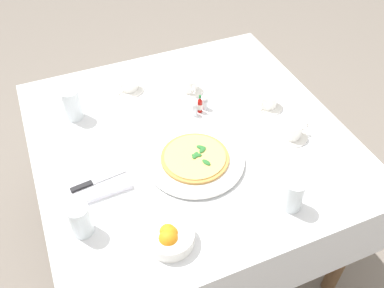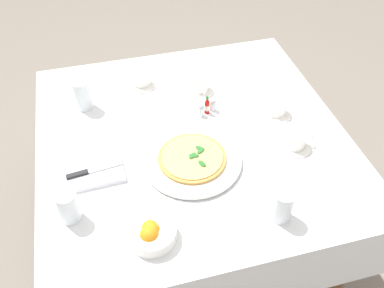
{
  "view_description": "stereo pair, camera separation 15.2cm",
  "coord_description": "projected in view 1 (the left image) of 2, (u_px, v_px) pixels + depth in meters",
  "views": [
    {
      "loc": [
        -0.44,
        -1.07,
        1.82
      ],
      "look_at": [
        -0.02,
        -0.07,
        0.74
      ],
      "focal_mm": 38.69,
      "sensor_mm": 36.0,
      "label": 1
    },
    {
      "loc": [
        -0.29,
        -1.12,
        1.82
      ],
      "look_at": [
        -0.02,
        -0.07,
        0.74
      ],
      "focal_mm": 38.69,
      "sensor_mm": 36.0,
      "label": 2
    }
  ],
  "objects": [
    {
      "name": "coffee_cup_back_corner",
      "position": [
        129.0,
        84.0,
        1.78
      ],
      "size": [
        0.13,
        0.13,
        0.06
      ],
      "color": "white",
      "rests_on": "dining_table"
    },
    {
      "name": "hot_sauce_bottle",
      "position": [
        200.0,
        105.0,
        1.67
      ],
      "size": [
        0.02,
        0.02,
        0.08
      ],
      "color": "#B7140F",
      "rests_on": "dining_table"
    },
    {
      "name": "water_glass_right_edge",
      "position": [
        81.0,
        221.0,
        1.25
      ],
      "size": [
        0.07,
        0.07,
        0.11
      ],
      "color": "white",
      "rests_on": "dining_table"
    },
    {
      "name": "coffee_cup_left_edge",
      "position": [
        189.0,
        85.0,
        1.77
      ],
      "size": [
        0.13,
        0.13,
        0.06
      ],
      "color": "white",
      "rests_on": "dining_table"
    },
    {
      "name": "water_glass_far_right",
      "position": [
        293.0,
        196.0,
        1.32
      ],
      "size": [
        0.07,
        0.07,
        0.12
      ],
      "color": "white",
      "rests_on": "dining_table"
    },
    {
      "name": "pizza",
      "position": [
        195.0,
        157.0,
        1.47
      ],
      "size": [
        0.25,
        0.25,
        0.02
      ],
      "color": "#C68E47",
      "rests_on": "pizza_plate"
    },
    {
      "name": "ground_plane",
      "position": [
        190.0,
        238.0,
        2.1
      ],
      "size": [
        8.0,
        8.0,
        0.0
      ],
      "primitive_type": "plane",
      "color": "slate"
    },
    {
      "name": "salt_shaker",
      "position": [
        205.0,
        104.0,
        1.69
      ],
      "size": [
        0.03,
        0.03,
        0.06
      ],
      "color": "white",
      "rests_on": "dining_table"
    },
    {
      "name": "pepper_shaker",
      "position": [
        194.0,
        110.0,
        1.66
      ],
      "size": [
        0.03,
        0.03,
        0.06
      ],
      "color": "white",
      "rests_on": "dining_table"
    },
    {
      "name": "dinner_knife",
      "position": [
        96.0,
        181.0,
        1.4
      ],
      "size": [
        0.2,
        0.04,
        0.01
      ],
      "rotation": [
        0.0,
        0.0,
        0.12
      ],
      "color": "silver",
      "rests_on": "napkin_folded"
    },
    {
      "name": "coffee_cup_near_left",
      "position": [
        292.0,
        131.0,
        1.57
      ],
      "size": [
        0.13,
        0.13,
        0.07
      ],
      "color": "white",
      "rests_on": "dining_table"
    },
    {
      "name": "citrus_bowl",
      "position": [
        170.0,
        237.0,
        1.24
      ],
      "size": [
        0.15,
        0.15,
        0.07
      ],
      "color": "white",
      "rests_on": "dining_table"
    },
    {
      "name": "water_glass_far_left",
      "position": [
        73.0,
        106.0,
        1.63
      ],
      "size": [
        0.07,
        0.07,
        0.13
      ],
      "color": "white",
      "rests_on": "dining_table"
    },
    {
      "name": "dining_table",
      "position": [
        189.0,
        156.0,
        1.68
      ],
      "size": [
        1.17,
        1.17,
        0.72
      ],
      "color": "white",
      "rests_on": "ground_plane"
    },
    {
      "name": "pizza_plate",
      "position": [
        195.0,
        160.0,
        1.48
      ],
      "size": [
        0.36,
        0.36,
        0.02
      ],
      "color": "white",
      "rests_on": "dining_table"
    },
    {
      "name": "napkin_folded",
      "position": [
        96.0,
        184.0,
        1.41
      ],
      "size": [
        0.23,
        0.14,
        0.02
      ],
      "rotation": [
        0.0,
        0.0,
        0.04
      ],
      "color": "white",
      "rests_on": "dining_table"
    },
    {
      "name": "coffee_cup_near_right",
      "position": [
        268.0,
        101.0,
        1.7
      ],
      "size": [
        0.13,
        0.13,
        0.06
      ],
      "color": "white",
      "rests_on": "dining_table"
    }
  ]
}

